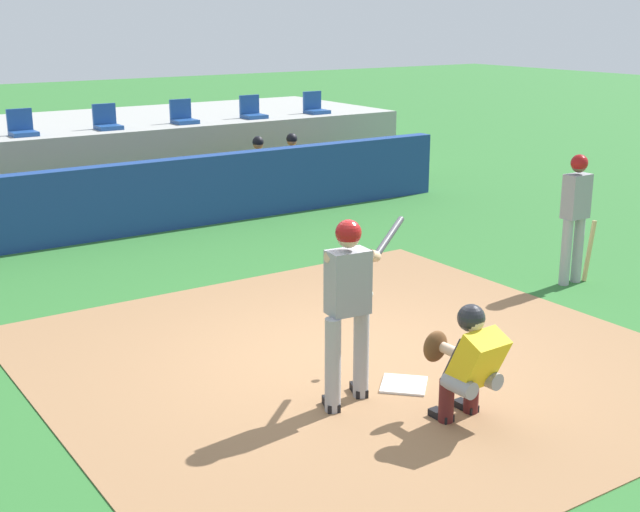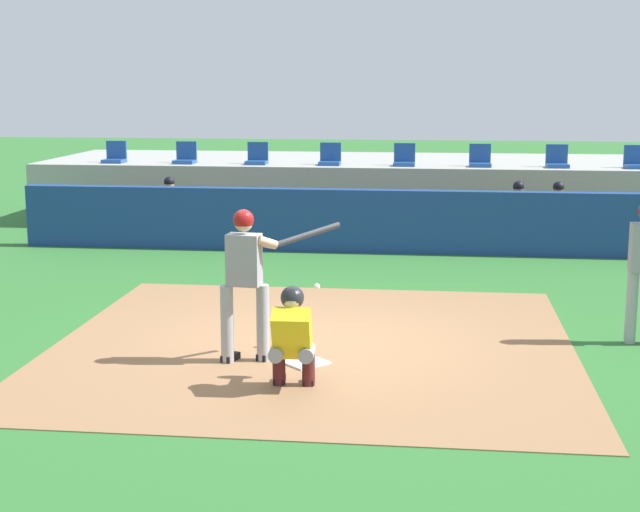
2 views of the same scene
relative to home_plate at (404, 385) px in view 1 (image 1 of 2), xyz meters
The scene contains 16 objects.
ground_plane 0.80m from the home_plate, 90.00° to the left, with size 80.00×80.00×0.00m, color #2D6B2D.
dirt_infield 0.80m from the home_plate, 90.00° to the left, with size 6.40×6.40×0.01m, color #936B47.
home_plate is the anchor object (origin of this frame).
batter_at_plate 1.22m from the home_plate, behind, with size 1.35×0.70×1.80m.
catcher_crouched 1.06m from the home_plate, 90.95° to the right, with size 0.49×1.93×1.13m.
on_deck_batter 4.40m from the home_plate, 18.59° to the left, with size 0.58×0.23×1.79m.
dugout_wall 7.32m from the home_plate, 90.00° to the left, with size 13.00×0.30×1.20m, color navy.
dugout_bench 8.30m from the home_plate, 90.00° to the left, with size 11.80×0.44×0.45m, color olive.
dugout_player_1 8.74m from the home_plate, 69.14° to the left, with size 0.49×0.70×1.30m.
dugout_player_2 9.04m from the home_plate, 64.58° to the left, with size 0.49×0.70×1.30m.
stands_platform 11.72m from the home_plate, 90.00° to the left, with size 15.00×4.40×1.40m, color #9E9E99.
stadium_seat_3 10.32m from the home_plate, 94.56° to the left, with size 0.46×0.46×0.48m.
stadium_seat_4 10.32m from the home_plate, 85.44° to the left, with size 0.46×0.46×0.48m.
stadium_seat_5 10.58m from the home_plate, 76.53° to the left, with size 0.46×0.46×0.48m.
stadium_seat_6 11.06m from the home_plate, 68.24° to the left, with size 0.46×0.46×0.48m.
stadium_seat_7 11.76m from the home_plate, 60.81° to the left, with size 0.46×0.46×0.48m.
Camera 1 is at (-5.05, -6.82, 3.58)m, focal length 47.95 mm.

